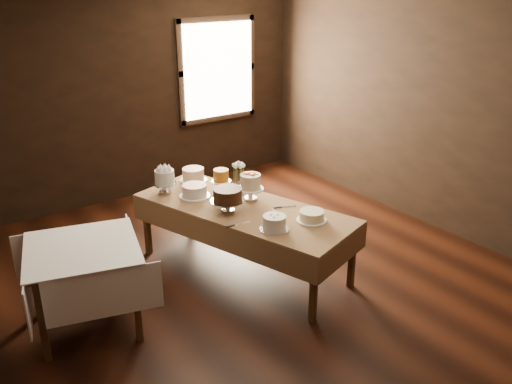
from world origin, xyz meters
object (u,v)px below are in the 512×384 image
(cake_caramel, at_px, (221,181))
(cake_chocolate, at_px, (228,200))
(cake_server_d, at_px, (234,193))
(cake_cream, at_px, (312,216))
(cake_server_b, at_px, (289,207))
(cake_meringue, at_px, (165,182))
(cake_lattice, at_px, (195,191))
(cake_server_e, at_px, (242,223))
(display_table, at_px, (244,212))
(cake_server_a, at_px, (275,212))
(cake_swirl, at_px, (274,223))
(side_table, at_px, (83,257))
(cake_server_c, at_px, (219,200))
(flower_vase, at_px, (239,187))
(cake_flowers, at_px, (250,188))

(cake_caramel, distance_m, cake_chocolate, 0.54)
(cake_caramel, relative_size, cake_server_d, 1.04)
(cake_cream, bearing_deg, cake_chocolate, 128.41)
(cake_cream, xyz_separation_m, cake_server_b, (0.03, 0.38, -0.04))
(cake_meringue, height_order, cake_lattice, cake_meringue)
(cake_server_e, bearing_deg, cake_server_b, 10.76)
(display_table, height_order, cake_cream, cake_cream)
(cake_server_a, distance_m, cake_server_d, 0.64)
(cake_cream, bearing_deg, cake_server_b, 85.09)
(cake_swirl, height_order, cake_server_b, cake_swirl)
(side_table, xyz_separation_m, cake_lattice, (1.38, 0.55, 0.08))
(cake_server_a, xyz_separation_m, cake_server_c, (-0.29, 0.57, 0.00))
(flower_vase, bearing_deg, cake_server_d, 171.03)
(cake_meringue, height_order, cake_cream, cake_meringue)
(cake_chocolate, distance_m, flower_vase, 0.49)
(display_table, relative_size, cake_server_b, 10.15)
(display_table, distance_m, cake_caramel, 0.53)
(cake_meringue, bearing_deg, flower_vase, -36.18)
(cake_cream, bearing_deg, cake_meringue, 118.86)
(cake_meringue, xyz_separation_m, cake_chocolate, (0.28, -0.79, -0.01))
(cake_lattice, relative_size, cake_server_a, 1.35)
(cake_flowers, relative_size, flower_vase, 2.18)
(cake_server_a, height_order, cake_server_b, same)
(cake_chocolate, bearing_deg, cake_cream, -51.59)
(display_table, xyz_separation_m, cake_cream, (0.34, -0.64, 0.10))
(cake_flowers, relative_size, cake_cream, 0.98)
(cake_server_c, bearing_deg, cake_server_a, -179.86)
(cake_chocolate, relative_size, cake_server_c, 1.64)
(cake_cream, relative_size, flower_vase, 2.23)
(display_table, distance_m, side_table, 1.64)
(cake_server_d, xyz_separation_m, flower_vase, (0.06, -0.01, 0.06))
(cake_caramel, relative_size, cake_server_e, 1.04)
(cake_caramel, relative_size, flower_vase, 1.95)
(cake_server_b, distance_m, cake_server_c, 0.74)
(cake_chocolate, relative_size, cake_server_b, 1.64)
(cake_cream, bearing_deg, side_table, 162.80)
(cake_caramel, height_order, cake_server_c, cake_caramel)
(cake_swirl, relative_size, cake_cream, 0.94)
(display_table, height_order, cake_flowers, cake_flowers)
(display_table, xyz_separation_m, cake_server_c, (-0.11, 0.29, 0.06))
(display_table, height_order, cake_caramel, cake_caramel)
(display_table, bearing_deg, flower_vase, 62.94)
(side_table, bearing_deg, cake_lattice, 21.72)
(cake_cream, xyz_separation_m, cake_server_d, (-0.23, 1.00, -0.04))
(cake_server_e, height_order, flower_vase, flower_vase)
(cake_cream, height_order, flower_vase, flower_vase)
(cake_meringue, distance_m, cake_server_a, 1.26)
(cake_server_b, bearing_deg, cake_swirl, -118.98)
(cake_meringue, distance_m, cake_server_b, 1.36)
(cake_meringue, relative_size, cake_server_e, 1.16)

